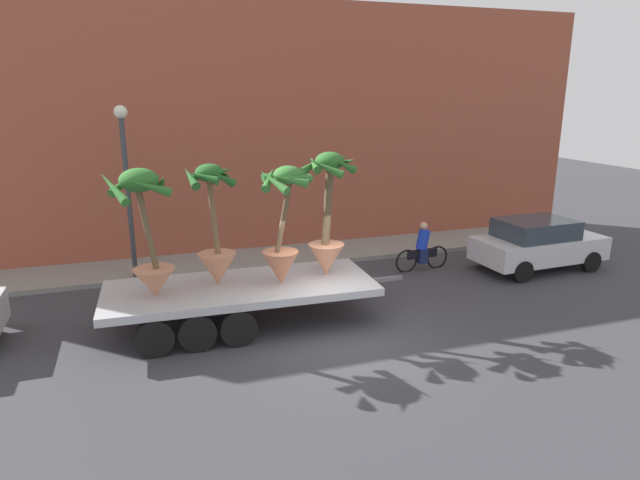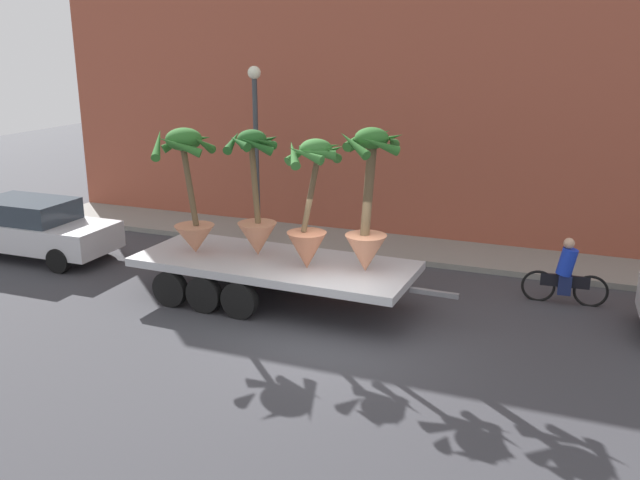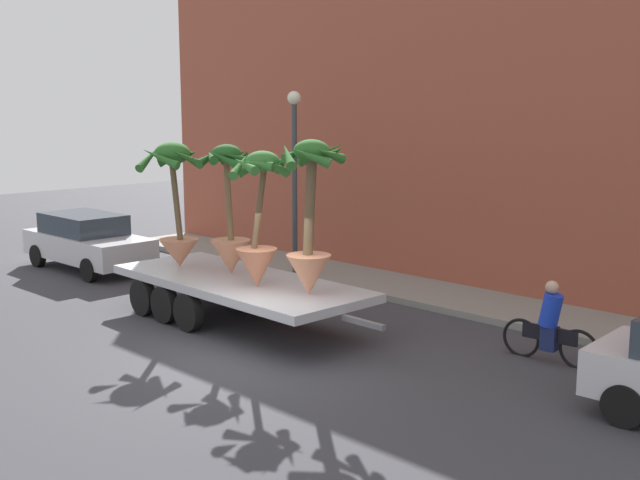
{
  "view_description": "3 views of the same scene",
  "coord_description": "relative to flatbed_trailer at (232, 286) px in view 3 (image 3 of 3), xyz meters",
  "views": [
    {
      "loc": [
        -3.94,
        -10.49,
        5.28
      ],
      "look_at": [
        0.34,
        2.43,
        1.58
      ],
      "focal_mm": 30.34,
      "sensor_mm": 36.0,
      "label": 1
    },
    {
      "loc": [
        4.19,
        -11.37,
        5.57
      ],
      "look_at": [
        -0.88,
        1.36,
        1.55
      ],
      "focal_mm": 37.8,
      "sensor_mm": 36.0,
      "label": 2
    },
    {
      "loc": [
        10.56,
        -8.98,
        4.58
      ],
      "look_at": [
        -0.09,
        1.91,
        1.96
      ],
      "focal_mm": 43.68,
      "sensor_mm": 36.0,
      "label": 3
    }
  ],
  "objects": [
    {
      "name": "cyclist",
      "position": [
        6.26,
        2.27,
        -0.11
      ],
      "size": [
        1.84,
        0.37,
        1.54
      ],
      "color": "black",
      "rests_on": "ground"
    },
    {
      "name": "potted_palm_front",
      "position": [
        2.39,
        0.01,
        1.58
      ],
      "size": [
        1.33,
        1.42,
        3.0
      ],
      "color": "tan",
      "rests_on": "flatbed_trailer"
    },
    {
      "name": "sidewalk",
      "position": [
        2.21,
        4.74,
        -0.7
      ],
      "size": [
        24.0,
        2.2,
        0.15
      ],
      "primitive_type": "cube",
      "color": "gray",
      "rests_on": "ground"
    },
    {
      "name": "potted_palm_middle",
      "position": [
        -0.27,
        0.19,
        1.4
      ],
      "size": [
        1.22,
        1.25,
        2.81
      ],
      "color": "tan",
      "rests_on": "flatbed_trailer"
    },
    {
      "name": "flatbed_trailer",
      "position": [
        0.0,
        0.0,
        0.0
      ],
      "size": [
        7.23,
        2.6,
        0.98
      ],
      "color": "#B7BABF",
      "rests_on": "ground"
    },
    {
      "name": "building_facade",
      "position": [
        2.21,
        6.44,
        3.33
      ],
      "size": [
        24.0,
        1.2,
        8.2
      ],
      "primitive_type": "cube",
      "color": "#9E4C38",
      "rests_on": "ground"
    },
    {
      "name": "potted_palm_rear",
      "position": [
        -1.73,
        -0.16,
        1.62
      ],
      "size": [
        1.49,
        1.44,
        2.82
      ],
      "color": "tan",
      "rests_on": "flatbed_trailer"
    },
    {
      "name": "ground_plane",
      "position": [
        2.21,
        -1.36,
        -0.77
      ],
      "size": [
        60.0,
        60.0,
        0.0
      ],
      "primitive_type": "plane",
      "color": "#38383D"
    },
    {
      "name": "potted_palm_extra",
      "position": [
        1.22,
        -0.27,
        1.5
      ],
      "size": [
        1.3,
        1.3,
        2.75
      ],
      "color": "#C17251",
      "rests_on": "flatbed_trailer"
    },
    {
      "name": "trailing_car",
      "position": [
        -7.14,
        0.57,
        0.05
      ],
      "size": [
        4.44,
        1.88,
        1.58
      ],
      "color": "silver",
      "rests_on": "ground"
    },
    {
      "name": "street_lamp",
      "position": [
        -2.14,
        3.94,
        2.46
      ],
      "size": [
        0.36,
        0.36,
        4.83
      ],
      "color": "#383D42",
      "rests_on": "sidewalk"
    }
  ]
}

